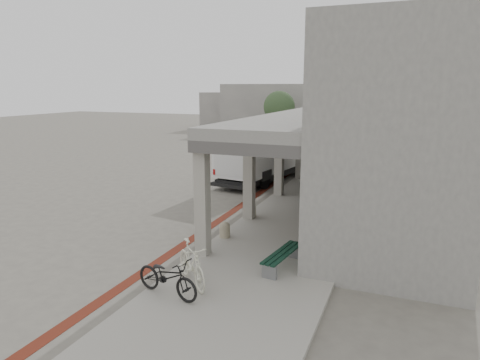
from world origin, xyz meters
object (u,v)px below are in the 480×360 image
at_px(utility_cabinet, 319,193).
at_px(bicycle_black, 167,277).
at_px(bicycle_cream, 192,263).
at_px(fedex_truck, 265,150).
at_px(bench, 283,257).

bearing_deg(utility_cabinet, bicycle_black, -86.85).
relative_size(utility_cabinet, bicycle_cream, 0.61).
bearing_deg(fedex_truck, bench, -59.67).
bearing_deg(bench, bicycle_black, -120.69).
bearing_deg(utility_cabinet, bench, -73.02).
distance_m(bicycle_black, bicycle_cream, 0.83).
relative_size(bench, bicycle_black, 1.08).
distance_m(fedex_truck, bicycle_cream, 13.69).
xyz_separation_m(fedex_truck, utility_cabinet, (4.07, -4.79, -1.02)).
relative_size(bench, utility_cabinet, 1.77).
xyz_separation_m(utility_cabinet, bicycle_cream, (-1.55, -8.62, -0.01)).
height_order(utility_cabinet, bicycle_cream, utility_cabinet).
xyz_separation_m(fedex_truck, bench, (4.43, -11.55, -1.26)).
xyz_separation_m(bench, bicycle_black, (-2.15, -2.65, 0.16)).
distance_m(fedex_truck, utility_cabinet, 6.37).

